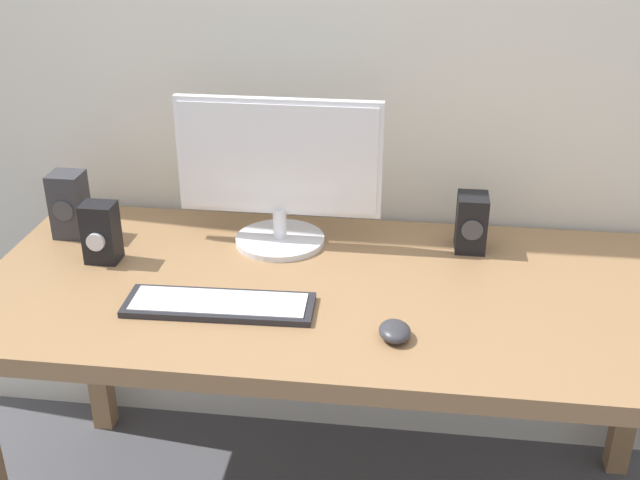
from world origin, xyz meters
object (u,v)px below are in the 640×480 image
desk (343,314)px  speaker_right (471,223)px  mouse (395,331)px  audio_controller (101,233)px  monitor (279,172)px  speaker_left (70,205)px  keyboard_primary (219,305)px

desk → speaker_right: speaker_right is taller
mouse → audio_controller: size_ratio=0.55×
monitor → desk: bearing=-48.9°
mouse → speaker_right: bearing=57.7°
mouse → speaker_right: size_ratio=0.57×
mouse → audio_controller: (-0.76, 0.27, 0.06)m
desk → audio_controller: (-0.63, 0.05, 0.16)m
mouse → speaker_left: size_ratio=0.48×
speaker_left → audio_controller: bearing=-43.9°
desk → speaker_left: (-0.77, 0.19, 0.17)m
monitor → speaker_right: monitor is taller
speaker_right → audio_controller: audio_controller is taller
desk → speaker_right: bearing=38.4°
speaker_right → desk: bearing=-141.6°
desk → audio_controller: 0.65m
speaker_left → monitor: bearing=3.2°
desk → speaker_left: bearing=166.0°
mouse → speaker_right: (0.18, 0.46, 0.06)m
desk → mouse: size_ratio=20.69×
speaker_right → speaker_left: (-1.08, -0.05, 0.01)m
desk → monitor: monitor is taller
speaker_right → speaker_left: bearing=-177.1°
monitor → speaker_left: monitor is taller
speaker_left → desk: bearing=-14.0°
speaker_right → audio_controller: size_ratio=0.96×
keyboard_primary → audio_controller: (-0.35, 0.20, 0.07)m
speaker_left → mouse: bearing=-24.3°
keyboard_primary → speaker_right: (0.58, 0.39, 0.07)m
desk → keyboard_primary: 0.32m
desk → monitor: (-0.20, 0.22, 0.28)m
desk → mouse: mouse is taller
desk → mouse: bearing=-58.6°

